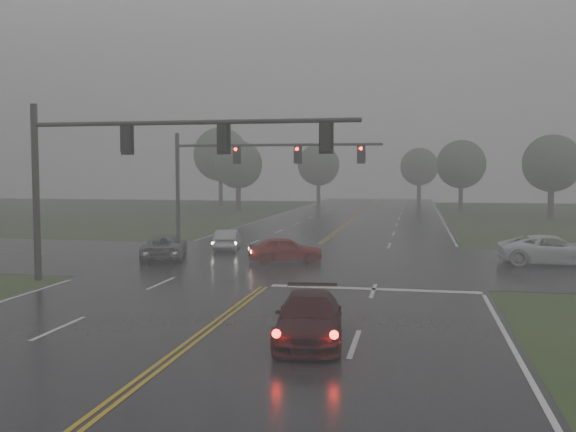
% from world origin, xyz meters
% --- Properties ---
extents(ground, '(180.00, 180.00, 0.00)m').
position_xyz_m(ground, '(0.00, 0.00, 0.00)').
color(ground, '#28401B').
rests_on(ground, ground).
extents(main_road, '(18.00, 160.00, 0.02)m').
position_xyz_m(main_road, '(0.00, 20.00, 0.00)').
color(main_road, black).
rests_on(main_road, ground).
extents(cross_street, '(120.00, 14.00, 0.02)m').
position_xyz_m(cross_street, '(0.00, 22.00, 0.00)').
color(cross_street, black).
rests_on(cross_street, ground).
extents(stop_bar, '(8.50, 0.50, 0.01)m').
position_xyz_m(stop_bar, '(4.50, 14.40, 0.00)').
color(stop_bar, silver).
rests_on(stop_bar, ground).
extents(sedan_maroon, '(2.37, 4.74, 1.32)m').
position_xyz_m(sedan_maroon, '(3.22, 6.04, 0.00)').
color(sedan_maroon, black).
rests_on(sedan_maroon, ground).
extents(sedan_red, '(4.23, 2.76, 1.34)m').
position_xyz_m(sedan_red, '(-0.59, 21.40, 0.00)').
color(sedan_red, '#9C110E').
rests_on(sedan_red, ground).
extents(sedan_silver, '(1.95, 3.92, 1.24)m').
position_xyz_m(sedan_silver, '(-5.09, 25.86, 0.00)').
color(sedan_silver, '#B3B7BC').
rests_on(sedan_silver, ground).
extents(car_grey, '(3.47, 5.20, 1.33)m').
position_xyz_m(car_grey, '(-7.30, 21.25, 0.00)').
color(car_grey, '#56585D').
rests_on(car_grey, ground).
extents(pickup_white, '(5.51, 2.68, 1.51)m').
position_xyz_m(pickup_white, '(13.05, 23.08, 0.00)').
color(pickup_white, white).
rests_on(pickup_white, ground).
extents(signal_gantry_near, '(14.35, 0.34, 7.72)m').
position_xyz_m(signal_gantry_near, '(-5.76, 13.85, 5.44)').
color(signal_gantry_near, black).
rests_on(signal_gantry_near, ground).
extents(signal_gantry_far, '(14.32, 0.38, 7.45)m').
position_xyz_m(signal_gantry_far, '(-5.72, 30.92, 5.27)').
color(signal_gantry_far, black).
rests_on(signal_gantry_far, ground).
extents(tree_nw_a, '(5.80, 5.80, 8.52)m').
position_xyz_m(tree_nw_a, '(-14.84, 63.06, 5.59)').
color(tree_nw_a, '#2D231D').
rests_on(tree_nw_a, ground).
extents(tree_ne_a, '(5.83, 5.83, 8.56)m').
position_xyz_m(tree_ne_a, '(11.45, 67.94, 5.63)').
color(tree_ne_a, '#2D231D').
rests_on(tree_ne_a, ground).
extents(tree_n_mid, '(5.88, 5.88, 8.64)m').
position_xyz_m(tree_n_mid, '(-7.31, 77.96, 5.68)').
color(tree_n_mid, '#2D231D').
rests_on(tree_n_mid, ground).
extents(tree_e_near, '(5.79, 5.79, 8.50)m').
position_xyz_m(tree_e_near, '(19.50, 56.85, 5.58)').
color(tree_e_near, '#2D231D').
rests_on(tree_e_near, ground).
extents(tree_nw_b, '(7.33, 7.33, 10.76)m').
position_xyz_m(tree_nw_b, '(-19.97, 72.43, 7.08)').
color(tree_nw_b, '#2D231D').
rests_on(tree_nw_b, ground).
extents(tree_n_far, '(5.67, 5.67, 8.32)m').
position_xyz_m(tree_n_far, '(6.62, 86.68, 5.46)').
color(tree_n_far, '#2D231D').
rests_on(tree_n_far, ground).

